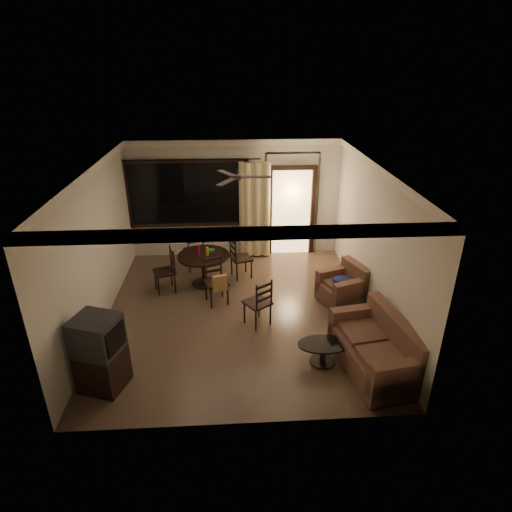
{
  "coord_description": "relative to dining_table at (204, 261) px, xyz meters",
  "views": [
    {
      "loc": [
        -0.11,
        -7.0,
        4.47
      ],
      "look_at": [
        0.34,
        0.2,
        1.1
      ],
      "focal_mm": 30.0,
      "sensor_mm": 36.0,
      "label": 1
    }
  ],
  "objects": [
    {
      "name": "sofa",
      "position": [
        2.82,
        -2.97,
        -0.19
      ],
      "size": [
        1.12,
        1.76,
        0.88
      ],
      "rotation": [
        0.0,
        0.0,
        0.16
      ],
      "color": "#472421",
      "rests_on": "ground"
    },
    {
      "name": "tv_cabinet",
      "position": [
        -1.34,
        -3.1,
        0.05
      ],
      "size": [
        0.76,
        0.73,
        1.18
      ],
      "rotation": [
        0.0,
        0.0,
        -0.33
      ],
      "color": "black",
      "rests_on": "ground"
    },
    {
      "name": "coffee_table",
      "position": [
        2.01,
        -2.76,
        -0.3
      ],
      "size": [
        0.82,
        0.49,
        0.36
      ],
      "rotation": [
        0.0,
        0.0,
        -0.03
      ],
      "color": "black",
      "rests_on": "ground"
    },
    {
      "name": "dining_chair_north",
      "position": [
        -0.26,
        0.74,
        -0.26
      ],
      "size": [
        0.53,
        0.53,
        0.95
      ],
      "rotation": [
        0.0,
        0.0,
        3.48
      ],
      "color": "black",
      "rests_on": "ground"
    },
    {
      "name": "room_shell",
      "position": [
        1.3,
        0.56,
        1.29
      ],
      "size": [
        5.5,
        6.7,
        5.5
      ],
      "color": "beige",
      "rests_on": "ground"
    },
    {
      "name": "dining_chair_south",
      "position": [
        0.28,
        -0.81,
        -0.24
      ],
      "size": [
        0.53,
        0.57,
        0.95
      ],
      "rotation": [
        0.0,
        0.0,
        0.33
      ],
      "color": "black",
      "rests_on": "ground"
    },
    {
      "name": "armchair",
      "position": [
        2.8,
        -0.92,
        -0.22
      ],
      "size": [
        1.0,
        1.0,
        0.78
      ],
      "rotation": [
        0.0,
        0.0,
        0.35
      ],
      "color": "#472421",
      "rests_on": "ground"
    },
    {
      "name": "ground",
      "position": [
        0.71,
        -1.21,
        -0.54
      ],
      "size": [
        5.5,
        5.5,
        0.0
      ],
      "primitive_type": "plane",
      "color": "#7F6651",
      "rests_on": "ground"
    },
    {
      "name": "dining_table",
      "position": [
        0.0,
        0.0,
        0.0
      ],
      "size": [
        1.09,
        1.09,
        0.91
      ],
      "rotation": [
        0.0,
        0.0,
        0.33
      ],
      "color": "black",
      "rests_on": "ground"
    },
    {
      "name": "side_chair",
      "position": [
        1.04,
        -1.62,
        -0.26
      ],
      "size": [
        0.58,
        0.58,
        0.94
      ],
      "rotation": [
        0.0,
        0.0,
        3.75
      ],
      "color": "black",
      "rests_on": "ground"
    },
    {
      "name": "dining_chair_west",
      "position": [
        -0.79,
        -0.28,
        -0.26
      ],
      "size": [
        0.53,
        0.53,
        0.95
      ],
      "rotation": [
        0.0,
        0.0,
        -1.24
      ],
      "color": "black",
      "rests_on": "ground"
    },
    {
      "name": "dining_chair_east",
      "position": [
        0.79,
        0.27,
        -0.26
      ],
      "size": [
        0.53,
        0.53,
        0.95
      ],
      "rotation": [
        0.0,
        0.0,
        1.9
      ],
      "color": "black",
      "rests_on": "ground"
    }
  ]
}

